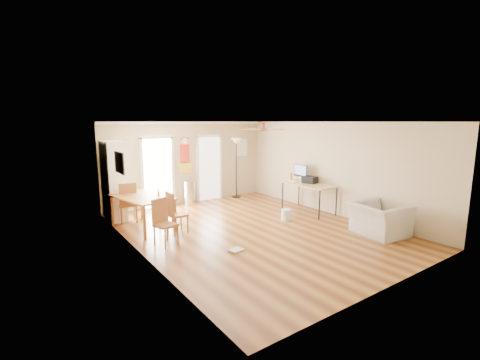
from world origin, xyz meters
TOP-DOWN VIEW (x-y plane):
  - floor at (0.00, 0.00)m, footprint 7.00×7.00m
  - ceiling at (0.00, 0.00)m, footprint 5.50×7.00m
  - wall_back at (0.00, 3.50)m, footprint 5.50×0.04m
  - wall_front at (0.00, -3.50)m, footprint 5.50×0.04m
  - wall_left at (-2.75, 0.00)m, footprint 0.04×7.00m
  - wall_right at (2.75, 0.00)m, footprint 0.04×7.00m
  - crown_molding at (0.00, 0.00)m, footprint 5.50×7.00m
  - kitchen_doorway at (-1.05, 3.48)m, footprint 0.90×0.10m
  - bathroom_doorway at (0.75, 3.48)m, footprint 0.80×0.10m
  - wall_decal at (-0.13, 3.48)m, footprint 0.46×0.03m
  - ac_grille at (2.05, 3.47)m, footprint 0.50×0.04m
  - framed_poster at (-2.73, 1.40)m, footprint 0.04×0.66m
  - ceiling_fan at (0.00, -0.30)m, footprint 1.24×1.24m
  - bookshelf at (-2.52, 2.88)m, footprint 0.61×1.02m
  - dining_table at (-2.15, 1.70)m, footprint 1.29×1.78m
  - dining_chair_right_a at (-1.60, 1.57)m, footprint 0.48×0.48m
  - dining_chair_right_b at (-1.60, 0.89)m, footprint 0.42×0.42m
  - dining_chair_near at (-2.14, 0.29)m, footprint 0.51×0.51m
  - dining_chair_far at (-2.30, 2.44)m, footprint 0.50×0.50m
  - trash_can at (-0.13, 3.25)m, footprint 0.37×0.37m
  - torchiere_lamp at (1.67, 3.22)m, footprint 0.43×0.43m
  - computer_desk at (2.31, 0.44)m, footprint 0.77×1.54m
  - imac at (2.47, 0.94)m, footprint 0.17×0.54m
  - keyboard at (2.20, 1.03)m, footprint 0.22×0.38m
  - printer at (2.45, 0.53)m, footprint 0.41×0.45m
  - orange_bottle at (2.30, 1.17)m, footprint 0.10×0.10m
  - wastebasket_a at (1.22, 0.18)m, footprint 0.32×0.32m
  - floor_cloth at (-1.12, -0.87)m, footprint 0.30×0.25m
  - armchair at (2.15, -1.93)m, footprint 1.17×1.29m

SIDE VIEW (x-z plane):
  - floor at x=0.00m, z-range 0.00..0.00m
  - floor_cloth at x=-1.12m, z-range 0.00..0.04m
  - wastebasket_a at x=1.22m, z-range 0.00..0.29m
  - trash_can at x=-0.13m, z-range 0.00..0.74m
  - armchair at x=2.15m, z-range 0.00..0.75m
  - dining_table at x=-2.15m, z-range 0.00..0.80m
  - computer_desk at x=2.31m, z-range 0.00..0.83m
  - dining_chair_right_a at x=-1.60m, z-range 0.00..0.92m
  - dining_chair_right_b at x=-1.60m, z-range 0.00..0.99m
  - dining_chair_near at x=-2.14m, z-range 0.00..0.99m
  - dining_chair_far at x=-2.30m, z-range 0.00..1.05m
  - keyboard at x=2.20m, z-range 0.83..0.84m
  - printer at x=2.45m, z-range 0.83..1.02m
  - orange_bottle at x=2.30m, z-range 0.83..1.06m
  - torchiere_lamp at x=1.67m, z-range 0.00..2.05m
  - kitchen_doorway at x=-1.05m, z-range 0.00..2.10m
  - bathroom_doorway at x=0.75m, z-range 0.00..2.10m
  - bookshelf at x=-2.52m, z-range 0.00..2.11m
  - imac at x=2.47m, z-range 0.83..1.32m
  - wall_back at x=0.00m, z-range 0.00..2.60m
  - wall_front at x=0.00m, z-range 0.00..2.60m
  - wall_left at x=-2.75m, z-range 0.00..2.60m
  - wall_right at x=2.75m, z-range 0.00..2.60m
  - wall_decal at x=-0.13m, z-range 1.00..2.10m
  - ac_grille at x=2.05m, z-range 1.40..2.00m
  - framed_poster at x=-2.73m, z-range 1.46..1.94m
  - ceiling_fan at x=0.00m, z-range 2.33..2.53m
  - crown_molding at x=0.00m, z-range 2.52..2.60m
  - ceiling at x=0.00m, z-range 2.60..2.60m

